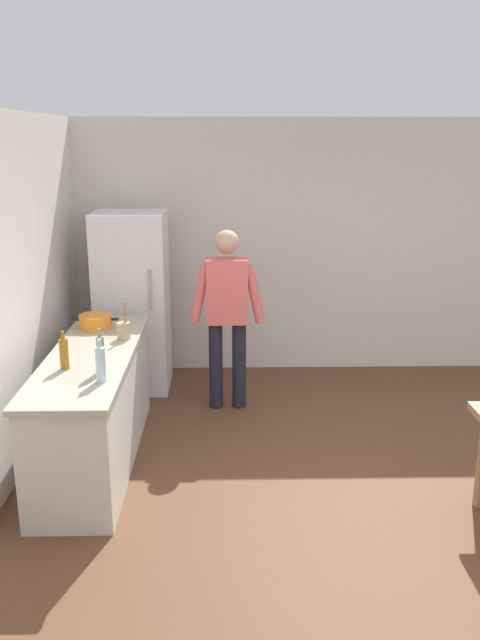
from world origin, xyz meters
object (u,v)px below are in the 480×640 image
Objects in this scene: cooking_pot at (96,321)px; bottle_oil_amber at (64,353)px; refrigerator at (133,302)px; bottle_water_clear at (101,364)px; utensil_jar at (124,330)px; bottle_vinegar_tall at (101,354)px; person at (227,308)px.

bottle_oil_amber is at bearing -91.26° from cooking_pot.
refrigerator reaches higher than bottle_water_clear.
refrigerator is at bearing 94.58° from utensil_jar.
bottle_vinegar_tall is at bearing -15.20° from bottle_oil_amber.
cooking_pot is 0.44m from utensil_jar.
person reaches higher than bottle_oil_amber.
person is 1.82m from bottle_oil_amber.
bottle_water_clear is at bearing -117.41° from person.
bottle_water_clear is (-0.86, -1.65, 0.05)m from person.
person is at bearing 62.59° from bottle_water_clear.
cooking_pot is at bearing 102.47° from bottle_water_clear.
utensil_jar is 0.78m from bottle_vinegar_tall.
bottle_vinegar_tall is (0.25, -1.10, 0.08)m from cooking_pot.
bottle_water_clear is (0.09, -2.21, 0.13)m from refrigerator.
bottle_oil_amber is (-0.27, 0.07, -0.02)m from bottle_vinegar_tall.
cooking_pot is at bearing 132.12° from utensil_jar.
person reaches higher than cooking_pot.
bottle_water_clear is (-0.01, -0.97, 0.05)m from utensil_jar.
person reaches higher than utensil_jar.
cooking_pot is 1.14m from bottle_vinegar_tall.
refrigerator is 0.94m from cooking_pot.
refrigerator is 1.25m from utensil_jar.
bottle_oil_amber is (-0.31, -0.71, 0.04)m from utensil_jar.
person is 6.07× the size of bottle_oil_amber.
cooking_pot is 1.03m from bottle_oil_amber.
utensil_jar is at bearing 87.05° from bottle_vinegar_tall.
utensil_jar is at bearing -141.02° from person.
bottle_vinegar_tall reaches higher than bottle_oil_amber.
bottle_oil_amber is (-0.02, -1.03, 0.06)m from cooking_pot.
bottle_vinegar_tall is at bearing 100.16° from bottle_water_clear.
refrigerator is at bearing 149.77° from person.
utensil_jar and bottle_vinegar_tall have the same top height.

